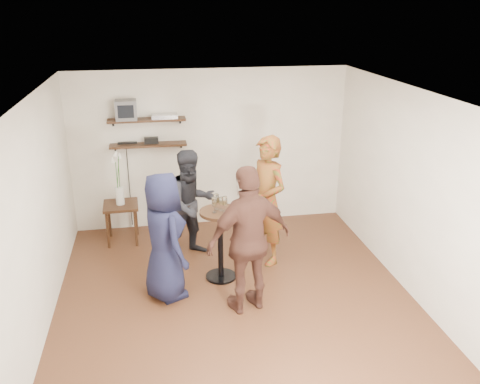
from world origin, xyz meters
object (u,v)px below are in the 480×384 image
at_px(person_dark, 192,204).
at_px(side_table, 121,210).
at_px(person_brown, 249,240).
at_px(radio, 151,140).
at_px(crt_monitor, 126,110).
at_px(dvd_deck, 165,116).
at_px(drinks_table, 220,235).
at_px(person_plaid, 267,201).
at_px(person_navy, 164,237).

bearing_deg(person_dark, side_table, 126.23).
height_order(person_dark, person_brown, person_brown).
xyz_separation_m(radio, side_table, (-0.53, -0.40, -0.99)).
height_order(crt_monitor, side_table, crt_monitor).
relative_size(dvd_deck, person_dark, 0.25).
bearing_deg(radio, side_table, -143.12).
xyz_separation_m(radio, drinks_table, (0.84, -1.79, -0.88)).
bearing_deg(radio, person_brown, -67.33).
height_order(drinks_table, person_dark, person_dark).
bearing_deg(drinks_table, person_plaid, 28.66).
distance_m(side_table, person_plaid, 2.35).
xyz_separation_m(radio, person_plaid, (1.55, -1.40, -0.58)).
distance_m(crt_monitor, person_dark, 1.82).
xyz_separation_m(crt_monitor, radio, (0.35, 0.00, -0.50)).
distance_m(crt_monitor, radio, 0.61).
bearing_deg(crt_monitor, drinks_table, -56.49).
height_order(person_plaid, person_dark, person_plaid).
distance_m(dvd_deck, person_plaid, 2.16).
height_order(dvd_deck, drinks_table, dvd_deck).
distance_m(side_table, person_brown, 2.73).
bearing_deg(person_brown, person_plaid, -129.15).
xyz_separation_m(drinks_table, person_plaid, (0.72, 0.39, 0.30)).
bearing_deg(radio, person_plaid, -42.06).
distance_m(radio, person_brown, 2.85).
relative_size(crt_monitor, dvd_deck, 0.80).
bearing_deg(crt_monitor, dvd_deck, 0.00).
bearing_deg(person_plaid, side_table, -144.44).
xyz_separation_m(side_table, drinks_table, (1.37, -1.40, 0.11)).
bearing_deg(crt_monitor, person_dark, -49.84).
height_order(side_table, person_dark, person_dark).
relative_size(side_table, person_navy, 0.38).
bearing_deg(dvd_deck, drinks_table, -71.20).
bearing_deg(side_table, drinks_table, -45.66).
bearing_deg(drinks_table, dvd_deck, 108.80).
height_order(radio, person_brown, person_brown).
xyz_separation_m(crt_monitor, person_plaid, (1.91, -1.40, -1.08)).
bearing_deg(radio, person_dark, -63.16).
relative_size(person_navy, person_brown, 0.90).
height_order(dvd_deck, person_dark, dvd_deck).
bearing_deg(person_brown, person_dark, -87.27).
xyz_separation_m(radio, person_navy, (0.09, -2.12, -0.69)).
bearing_deg(dvd_deck, person_brown, -71.75).
height_order(person_navy, person_brown, person_brown).
bearing_deg(crt_monitor, person_navy, -78.32).
xyz_separation_m(dvd_deck, drinks_table, (0.61, -1.79, -1.26)).
height_order(person_dark, person_navy, person_navy).
height_order(drinks_table, person_navy, person_navy).
distance_m(dvd_deck, person_brown, 2.88).
distance_m(radio, person_navy, 2.23).
bearing_deg(person_dark, person_navy, -134.58).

